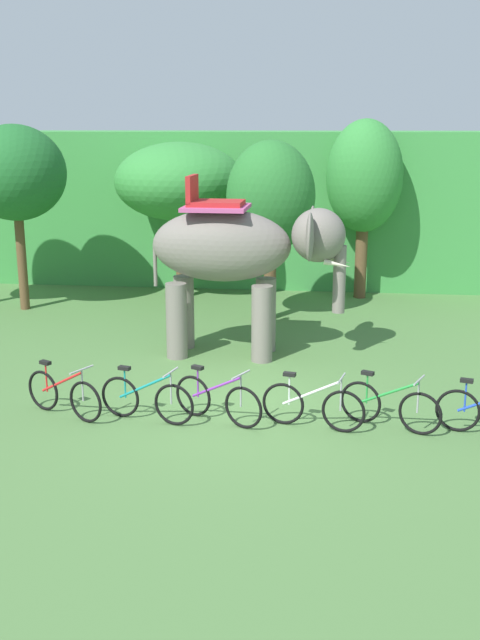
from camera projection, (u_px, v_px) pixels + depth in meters
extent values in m
plane|color=#4C753D|center=(234.00, 406.00, 13.02)|extent=(80.00, 80.00, 0.00)
cube|color=#3D8E42|center=(280.00, 203.00, 24.46)|extent=(36.00, 6.00, 4.58)
cylinder|color=brown|center=(22.00, 263.00, 19.60)|extent=(0.25, 0.25, 2.49)
ellipsoid|color=#1E6028|center=(15.00, 173.00, 19.01)|extent=(2.59, 2.59, 2.44)
cylinder|color=brown|center=(181.00, 257.00, 20.98)|extent=(0.29, 0.29, 2.30)
ellipsoid|color=#338438|center=(180.00, 181.00, 20.45)|extent=(3.57, 3.57, 2.13)
cylinder|color=brown|center=(270.00, 282.00, 18.70)|extent=(0.31, 0.31, 1.87)
ellipsoid|color=#28702D|center=(271.00, 196.00, 18.15)|extent=(2.18, 2.18, 2.70)
cylinder|color=brown|center=(361.00, 262.00, 21.00)|extent=(0.34, 0.34, 2.03)
ellipsoid|color=#338438|center=(364.00, 176.00, 20.39)|extent=(2.09, 2.09, 3.07)
ellipsoid|color=slate|center=(221.00, 245.00, 15.42)|extent=(2.93, 1.46, 1.50)
cylinder|color=slate|center=(266.00, 315.00, 16.07)|extent=(0.44, 0.44, 1.60)
cylinder|color=slate|center=(262.00, 324.00, 15.33)|extent=(0.44, 0.44, 1.60)
cylinder|color=slate|center=(184.00, 312.00, 16.30)|extent=(0.44, 0.44, 1.60)
cylinder|color=slate|center=(177.00, 321.00, 15.56)|extent=(0.44, 0.44, 1.60)
ellipsoid|color=slate|center=(318.00, 235.00, 15.10)|extent=(1.12, 1.02, 1.10)
ellipsoid|color=slate|center=(312.00, 229.00, 15.70)|extent=(0.18, 0.84, 0.96)
ellipsoid|color=slate|center=(310.00, 237.00, 14.51)|extent=(0.18, 0.84, 0.96)
cylinder|color=slate|center=(339.00, 279.00, 15.27)|extent=(0.26, 0.26, 1.40)
cone|color=beige|center=(337.00, 261.00, 15.40)|extent=(0.56, 0.13, 0.21)
cone|color=beige|center=(337.00, 264.00, 14.98)|extent=(0.56, 0.13, 0.21)
cube|color=#BF4C8C|center=(216.00, 208.00, 15.23)|extent=(1.33, 1.35, 0.08)
cube|color=#B22323|center=(216.00, 203.00, 15.21)|extent=(1.12, 0.92, 0.10)
cube|color=#B22323|center=(192.00, 189.00, 15.21)|extent=(0.12, 0.90, 0.56)
cylinder|color=slate|center=(155.00, 265.00, 15.72)|extent=(0.08, 0.08, 0.90)
torus|color=black|center=(43.00, 390.00, 12.76)|extent=(0.66, 0.36, 0.71)
torus|color=black|center=(86.00, 402.00, 12.23)|extent=(0.66, 0.36, 0.71)
cylinder|color=red|center=(62.00, 382.00, 12.45)|extent=(0.89, 0.47, 0.54)
cylinder|color=red|center=(46.00, 377.00, 12.64)|extent=(0.03, 0.03, 0.52)
cube|color=black|center=(45.00, 363.00, 12.58)|extent=(0.22, 0.18, 0.06)
cylinder|color=#9E9EA3|center=(82.00, 385.00, 12.19)|extent=(0.03, 0.03, 0.55)
cylinder|color=#9E9EA3|center=(82.00, 370.00, 12.12)|extent=(0.26, 0.48, 0.03)
torus|color=black|center=(120.00, 397.00, 12.46)|extent=(0.70, 0.23, 0.71)
torus|color=black|center=(174.00, 405.00, 12.11)|extent=(0.70, 0.23, 0.71)
cylinder|color=teal|center=(145.00, 386.00, 12.23)|extent=(0.95, 0.29, 0.54)
cylinder|color=teal|center=(125.00, 383.00, 12.36)|extent=(0.03, 0.03, 0.52)
cube|color=black|center=(124.00, 368.00, 12.29)|extent=(0.22, 0.15, 0.06)
cylinder|color=#9E9EA3|center=(171.00, 388.00, 12.06)|extent=(0.03, 0.03, 0.55)
cylinder|color=#9E9EA3|center=(170.00, 372.00, 11.99)|extent=(0.16, 0.51, 0.03)
torus|color=black|center=(193.00, 396.00, 12.51)|extent=(0.66, 0.36, 0.71)
torus|color=black|center=(243.00, 408.00, 11.99)|extent=(0.66, 0.36, 0.71)
cylinder|color=purple|center=(216.00, 387.00, 12.20)|extent=(0.89, 0.46, 0.54)
cylinder|color=purple|center=(198.00, 382.00, 12.39)|extent=(0.03, 0.03, 0.52)
cube|color=black|center=(198.00, 367.00, 12.33)|extent=(0.22, 0.18, 0.06)
cylinder|color=#9E9EA3|center=(241.00, 391.00, 11.94)|extent=(0.03, 0.03, 0.55)
cylinder|color=#9E9EA3|center=(241.00, 375.00, 11.88)|extent=(0.26, 0.48, 0.03)
torus|color=black|center=(283.00, 404.00, 12.15)|extent=(0.70, 0.21, 0.71)
torus|color=black|center=(343.00, 411.00, 11.83)|extent=(0.70, 0.21, 0.71)
cylinder|color=silver|center=(312.00, 393.00, 11.94)|extent=(0.95, 0.27, 0.54)
cylinder|color=silver|center=(289.00, 389.00, 12.06)|extent=(0.03, 0.03, 0.52)
cube|color=black|center=(290.00, 374.00, 11.99)|extent=(0.22, 0.14, 0.06)
cylinder|color=#9E9EA3|center=(341.00, 394.00, 11.77)|extent=(0.03, 0.03, 0.55)
cylinder|color=#9E9EA3|center=(341.00, 378.00, 11.70)|extent=(0.15, 0.51, 0.03)
torus|color=black|center=(361.00, 402.00, 12.23)|extent=(0.67, 0.33, 0.71)
torus|color=black|center=(420.00, 414.00, 11.74)|extent=(0.67, 0.33, 0.71)
cylinder|color=green|center=(389.00, 393.00, 11.93)|extent=(0.91, 0.43, 0.54)
cylinder|color=green|center=(367.00, 388.00, 12.11)|extent=(0.03, 0.03, 0.52)
cube|color=black|center=(368.00, 373.00, 12.05)|extent=(0.22, 0.17, 0.06)
cylinder|color=#9E9EA3|center=(418.00, 396.00, 11.69)|extent=(0.03, 0.03, 0.55)
cylinder|color=#9E9EA3|center=(419.00, 380.00, 11.62)|extent=(0.24, 0.49, 0.03)
torus|color=black|center=(458.00, 411.00, 11.86)|extent=(0.70, 0.25, 0.71)
cylinder|color=blue|center=(465.00, 396.00, 11.76)|extent=(0.03, 0.03, 0.52)
cube|color=black|center=(467.00, 381.00, 11.69)|extent=(0.22, 0.15, 0.06)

